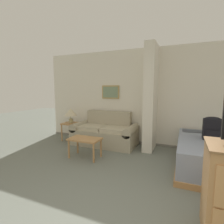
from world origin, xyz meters
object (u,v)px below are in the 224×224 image
Objects in this scene: couch at (105,133)px; bed at (218,155)px; backpack at (212,128)px; coffee_table at (85,141)px; table_lamp at (71,113)px.

couch is 2.70m from bed.
backpack is (2.52, -0.48, 0.46)m from couch.
coffee_table is 1.62× the size of table_lamp.
backpack reaches higher than couch.
backpack is (2.52, 0.56, 0.40)m from coffee_table.
table_lamp reaches higher than couch.
backpack reaches higher than table_lamp.
bed reaches higher than coffee_table.
coffee_table is 2.68m from bed.
bed is at bearing -37.63° from backpack.
couch is at bearing 2.02° from table_lamp.
coffee_table is 0.37× the size of bed.
coffee_table is (0.00, -1.05, 0.06)m from couch.
couch is 0.92× the size of bed.
coffee_table is at bearing -169.90° from bed.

